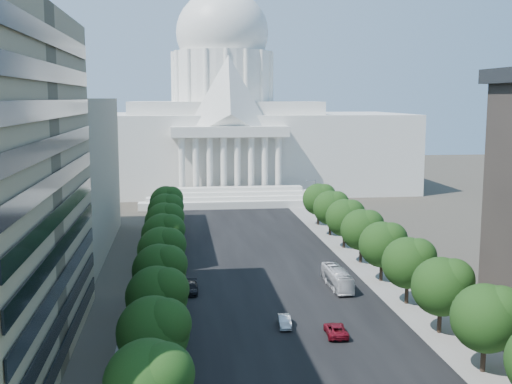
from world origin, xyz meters
name	(u,v)px	position (x,y,z in m)	size (l,w,h in m)	color
road_asphalt	(260,258)	(0.00, 90.00, 0.00)	(30.00, 260.00, 0.01)	black
sidewalk_left	(159,261)	(-19.00, 90.00, 0.00)	(8.00, 260.00, 0.02)	gray
sidewalk_right	(357,255)	(19.00, 90.00, 0.00)	(8.00, 260.00, 0.02)	gray
capitol	(223,129)	(0.00, 184.89, 20.01)	(120.00, 56.00, 73.00)	white
office_block_left_far	(7,177)	(-48.00, 100.00, 15.00)	(38.00, 52.00, 30.00)	gray
tree_l_b	(152,381)	(-17.66, 23.81, 6.45)	(7.79, 7.60, 9.97)	#33261C
tree_l_c	(156,330)	(-17.66, 35.81, 6.45)	(7.79, 7.60, 9.97)	#33261C
tree_l_d	(159,295)	(-17.66, 47.81, 6.45)	(7.79, 7.60, 9.97)	#33261C
tree_l_e	(162,269)	(-17.66, 59.81, 6.45)	(7.79, 7.60, 9.97)	#33261C
tree_l_f	(163,249)	(-17.66, 71.81, 6.45)	(7.79, 7.60, 9.97)	#33261C
tree_l_g	(165,233)	(-17.66, 83.81, 6.45)	(7.79, 7.60, 9.97)	#33261C
tree_l_h	(166,221)	(-17.66, 95.81, 6.45)	(7.79, 7.60, 9.97)	#33261C
tree_l_i	(167,210)	(-17.66, 107.81, 6.45)	(7.79, 7.60, 9.97)	#33261C
tree_l_j	(168,201)	(-17.66, 119.81, 6.45)	(7.79, 7.60, 9.97)	#33261C
tree_r_c	(489,316)	(18.34, 35.81, 6.45)	(7.79, 7.60, 9.97)	#33261C
tree_r_d	(444,285)	(18.34, 47.81, 6.45)	(7.79, 7.60, 9.97)	#33261C
tree_r_e	(410,261)	(18.34, 59.81, 6.45)	(7.79, 7.60, 9.97)	#33261C
tree_r_f	(384,243)	(18.34, 71.81, 6.45)	(7.79, 7.60, 9.97)	#33261C
tree_r_g	(363,228)	(18.34, 83.81, 6.45)	(7.79, 7.60, 9.97)	#33261C
tree_r_h	(346,217)	(18.34, 95.81, 6.45)	(7.79, 7.60, 9.97)	#33261C
tree_r_i	(332,207)	(18.34, 107.81, 6.45)	(7.79, 7.60, 9.97)	#33261C
tree_r_j	(320,198)	(18.34, 119.81, 6.45)	(7.79, 7.60, 9.97)	#33261C
streetlight_b	(506,324)	(19.90, 35.00, 5.82)	(2.61, 0.44, 9.00)	gray
streetlight_c	(420,265)	(19.90, 60.00, 5.82)	(2.61, 0.44, 9.00)	gray
streetlight_d	(370,230)	(19.90, 85.00, 5.82)	(2.61, 0.44, 9.00)	gray
streetlight_e	(337,208)	(19.90, 110.00, 5.82)	(2.61, 0.44, 9.00)	gray
streetlight_f	(313,192)	(19.90, 135.00, 5.82)	(2.61, 0.44, 9.00)	gray
car_silver	(284,321)	(-1.50, 52.52, 0.75)	(1.58, 4.54, 1.49)	#B3B5BB
car_red	(336,330)	(4.46, 48.55, 0.77)	(2.55, 5.53, 1.54)	maroon
car_dark_b	(191,288)	(-13.50, 68.95, 0.80)	(2.24, 5.51, 1.60)	black
city_bus	(337,278)	(9.78, 69.01, 1.56)	(2.62, 11.21, 3.12)	silver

